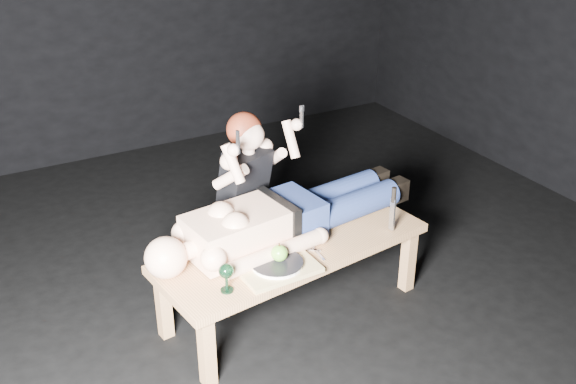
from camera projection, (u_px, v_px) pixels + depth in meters
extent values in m
plane|color=black|center=(280.00, 287.00, 4.12)|extent=(5.00, 5.00, 0.00)
cube|color=#B2804C|center=(292.00, 278.00, 3.80)|extent=(1.60, 0.77, 0.45)
cube|color=tan|center=(277.00, 267.00, 3.47)|extent=(0.41, 0.30, 0.02)
cylinder|color=white|center=(277.00, 264.00, 3.46)|extent=(0.28, 0.28, 0.02)
sphere|color=#58A32C|center=(279.00, 253.00, 3.45)|extent=(0.09, 0.09, 0.09)
cube|color=#B2B2B7|center=(262.00, 279.00, 3.39)|extent=(0.04, 0.16, 0.01)
cube|color=#B2B2B7|center=(318.00, 253.00, 3.61)|extent=(0.03, 0.16, 0.01)
cube|color=#B2B2B7|center=(306.00, 249.00, 3.64)|extent=(0.14, 0.11, 0.01)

